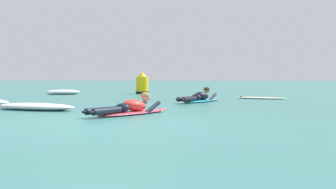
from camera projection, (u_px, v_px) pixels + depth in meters
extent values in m
plane|color=#387A75|center=(166.00, 97.00, 17.75)|extent=(120.00, 120.00, 0.00)
ellipsoid|color=#E54C66|center=(133.00, 113.00, 9.74)|extent=(1.60, 2.18, 0.07)
ellipsoid|color=#E54C66|center=(162.00, 109.00, 10.58)|extent=(0.27, 0.27, 0.06)
ellipsoid|color=red|center=(135.00, 105.00, 9.77)|extent=(0.70, 0.80, 0.35)
ellipsoid|color=black|center=(123.00, 108.00, 9.45)|extent=(0.44, 0.41, 0.20)
cylinder|color=black|center=(102.00, 110.00, 9.05)|extent=(0.59, 0.77, 0.14)
ellipsoid|color=black|center=(86.00, 112.00, 8.73)|extent=(0.20, 0.24, 0.08)
cylinder|color=black|center=(107.00, 111.00, 8.95)|extent=(0.51, 0.80, 0.14)
ellipsoid|color=black|center=(93.00, 112.00, 8.61)|extent=(0.20, 0.24, 0.08)
cylinder|color=black|center=(138.00, 107.00, 10.21)|extent=(0.37, 0.54, 0.33)
sphere|color=tan|center=(148.00, 111.00, 10.52)|extent=(0.09, 0.09, 0.09)
cylinder|color=black|center=(152.00, 108.00, 9.93)|extent=(0.37, 0.54, 0.33)
sphere|color=tan|center=(161.00, 112.00, 10.22)|extent=(0.09, 0.09, 0.09)
sphere|color=tan|center=(146.00, 97.00, 10.08)|extent=(0.21, 0.21, 0.21)
ellipsoid|color=#AD894C|center=(145.00, 95.00, 10.07)|extent=(0.29, 0.28, 0.16)
ellipsoid|color=#2DB2D1|center=(201.00, 101.00, 14.39)|extent=(1.44, 2.13, 0.07)
ellipsoid|color=#2DB2D1|center=(214.00, 99.00, 15.23)|extent=(0.28, 0.27, 0.06)
ellipsoid|color=black|center=(202.00, 96.00, 14.42)|extent=(0.65, 0.78, 0.35)
ellipsoid|color=black|center=(196.00, 97.00, 14.10)|extent=(0.43, 0.40, 0.20)
cylinder|color=black|center=(185.00, 99.00, 13.65)|extent=(0.54, 0.82, 0.14)
ellipsoid|color=black|center=(178.00, 99.00, 13.30)|extent=(0.19, 0.24, 0.08)
cylinder|color=black|center=(190.00, 99.00, 13.56)|extent=(0.46, 0.85, 0.14)
ellipsoid|color=black|center=(184.00, 100.00, 13.19)|extent=(0.19, 0.24, 0.08)
cylinder|color=black|center=(201.00, 98.00, 14.86)|extent=(0.33, 0.54, 0.33)
sphere|color=tan|center=(206.00, 100.00, 15.18)|extent=(0.09, 0.09, 0.09)
cylinder|color=black|center=(212.00, 98.00, 14.61)|extent=(0.33, 0.54, 0.33)
sphere|color=tan|center=(217.00, 100.00, 14.91)|extent=(0.09, 0.09, 0.09)
sphere|color=tan|center=(207.00, 90.00, 14.75)|extent=(0.21, 0.21, 0.21)
ellipsoid|color=#47331E|center=(207.00, 89.00, 14.73)|extent=(0.29, 0.28, 0.16)
ellipsoid|color=white|center=(261.00, 98.00, 16.26)|extent=(1.99, 1.17, 0.07)
cube|color=yellow|center=(261.00, 97.00, 16.26)|extent=(1.54, 0.59, 0.01)
cone|color=black|center=(241.00, 98.00, 16.60)|extent=(0.13, 0.13, 0.16)
ellipsoid|color=white|center=(36.00, 107.00, 10.90)|extent=(2.38, 1.22, 0.18)
ellipsoid|color=white|center=(57.00, 108.00, 10.80)|extent=(0.88, 0.70, 0.13)
ellipsoid|color=white|center=(12.00, 108.00, 11.07)|extent=(0.89, 0.59, 0.10)
ellipsoid|color=white|center=(63.00, 92.00, 20.01)|extent=(1.70, 1.14, 0.23)
ellipsoid|color=white|center=(72.00, 93.00, 20.19)|extent=(0.65, 0.53, 0.16)
ellipsoid|color=white|center=(53.00, 93.00, 19.86)|extent=(0.66, 0.57, 0.13)
cylinder|color=yellow|center=(142.00, 85.00, 20.76)|extent=(0.60, 0.60, 0.83)
cone|color=yellow|center=(142.00, 74.00, 20.74)|extent=(0.42, 0.42, 0.24)
cylinder|color=black|center=(142.00, 93.00, 20.78)|extent=(0.63, 0.63, 0.12)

